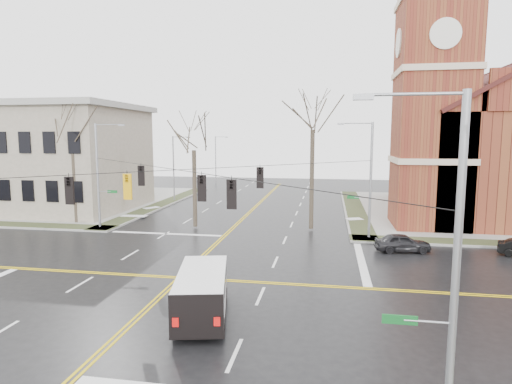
% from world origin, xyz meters
% --- Properties ---
extents(ground, '(120.00, 120.00, 0.00)m').
position_xyz_m(ground, '(0.00, 0.00, 0.00)').
color(ground, black).
rests_on(ground, ground).
extents(sidewalks, '(80.00, 80.00, 0.17)m').
position_xyz_m(sidewalks, '(0.00, 0.00, 0.08)').
color(sidewalks, gray).
rests_on(sidewalks, ground).
extents(road_markings, '(100.00, 100.00, 0.01)m').
position_xyz_m(road_markings, '(0.00, 0.00, 0.01)').
color(road_markings, gold).
rests_on(road_markings, ground).
extents(church, '(24.28, 27.48, 27.50)m').
position_xyz_m(church, '(24.76, 24.78, 8.43)').
color(church, maroon).
rests_on(church, ground).
extents(civic_building_a, '(18.00, 14.00, 11.00)m').
position_xyz_m(civic_building_a, '(-22.00, 20.00, 5.50)').
color(civic_building_a, gray).
rests_on(civic_building_a, ground).
extents(signal_pole_ne, '(2.75, 0.22, 9.00)m').
position_xyz_m(signal_pole_ne, '(11.32, 11.50, 4.95)').
color(signal_pole_ne, gray).
rests_on(signal_pole_ne, ground).
extents(signal_pole_nw, '(2.75, 0.22, 9.00)m').
position_xyz_m(signal_pole_nw, '(-11.32, 11.50, 4.95)').
color(signal_pole_nw, gray).
rests_on(signal_pole_nw, ground).
extents(signal_pole_se, '(2.75, 0.22, 9.00)m').
position_xyz_m(signal_pole_se, '(11.32, -11.50, 4.95)').
color(signal_pole_se, gray).
rests_on(signal_pole_se, ground).
extents(span_wires, '(23.02, 23.02, 0.03)m').
position_xyz_m(span_wires, '(0.00, 0.00, 6.20)').
color(span_wires, black).
rests_on(span_wires, ground).
extents(traffic_signals, '(8.21, 8.26, 1.30)m').
position_xyz_m(traffic_signals, '(-0.00, -0.67, 5.45)').
color(traffic_signals, black).
rests_on(traffic_signals, ground).
extents(streetlight_north_a, '(2.30, 0.20, 8.00)m').
position_xyz_m(streetlight_north_a, '(-10.65, 28.00, 4.47)').
color(streetlight_north_a, gray).
rests_on(streetlight_north_a, ground).
extents(streetlight_north_b, '(2.30, 0.20, 8.00)m').
position_xyz_m(streetlight_north_b, '(-10.65, 48.00, 4.47)').
color(streetlight_north_b, gray).
rests_on(streetlight_north_b, ground).
extents(cargo_van, '(3.23, 5.76, 2.07)m').
position_xyz_m(cargo_van, '(2.80, -4.77, 1.23)').
color(cargo_van, white).
rests_on(cargo_van, ground).
extents(parked_car_a, '(3.95, 1.96, 1.29)m').
position_xyz_m(parked_car_a, '(13.48, 8.00, 0.65)').
color(parked_car_a, black).
rests_on(parked_car_a, ground).
extents(tree_nw_far, '(4.00, 4.00, 11.51)m').
position_xyz_m(tree_nw_far, '(-14.74, 13.09, 8.33)').
color(tree_nw_far, '#382F23').
rests_on(tree_nw_far, ground).
extents(tree_nw_near, '(4.00, 4.00, 10.08)m').
position_xyz_m(tree_nw_near, '(-3.27, 13.06, 7.31)').
color(tree_nw_near, '#382F23').
rests_on(tree_nw_near, ground).
extents(tree_ne, '(4.00, 4.00, 12.69)m').
position_xyz_m(tree_ne, '(6.86, 13.91, 9.17)').
color(tree_ne, '#382F23').
rests_on(tree_ne, ground).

